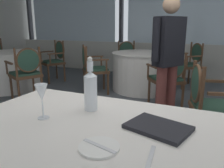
{
  "coord_description": "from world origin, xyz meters",
  "views": [
    {
      "loc": [
        0.71,
        -1.96,
        1.25
      ],
      "look_at": [
        0.16,
        -0.72,
        0.91
      ],
      "focal_mm": 35.52,
      "sensor_mm": 36.0,
      "label": 1
    }
  ],
  "objects_px": {
    "dining_chair_2_3": "(169,75)",
    "diner_person_0": "(168,56)",
    "side_plate": "(99,147)",
    "water_bottle": "(91,89)",
    "dining_chair_1_2": "(27,70)",
    "dining_chair_2_2": "(91,65)",
    "menu_book": "(158,127)",
    "dining_chair_2_1": "(128,57)",
    "dining_chair_1_3": "(55,58)",
    "dining_chair_2_0": "(191,61)",
    "wine_glass": "(42,94)",
    "dining_chair_0_1": "(208,100)"
  },
  "relations": [
    {
      "from": "dining_chair_1_2",
      "to": "dining_chair_1_3",
      "type": "distance_m",
      "value": 1.5
    },
    {
      "from": "side_plate",
      "to": "dining_chair_1_3",
      "type": "distance_m",
      "value": 4.58
    },
    {
      "from": "menu_book",
      "to": "dining_chair_2_0",
      "type": "height_order",
      "value": "dining_chair_2_0"
    },
    {
      "from": "dining_chair_1_2",
      "to": "dining_chair_2_0",
      "type": "distance_m",
      "value": 3.29
    },
    {
      "from": "menu_book",
      "to": "dining_chair_2_2",
      "type": "relative_size",
      "value": 0.32
    },
    {
      "from": "wine_glass",
      "to": "dining_chair_1_3",
      "type": "relative_size",
      "value": 0.2
    },
    {
      "from": "dining_chair_1_2",
      "to": "diner_person_0",
      "type": "distance_m",
      "value": 2.41
    },
    {
      "from": "dining_chair_1_3",
      "to": "dining_chair_2_2",
      "type": "distance_m",
      "value": 1.4
    },
    {
      "from": "dining_chair_1_2",
      "to": "side_plate",
      "type": "bearing_deg",
      "value": 165.61
    },
    {
      "from": "dining_chair_2_3",
      "to": "diner_person_0",
      "type": "xyz_separation_m",
      "value": [
        0.09,
        -0.69,
        0.39
      ]
    },
    {
      "from": "wine_glass",
      "to": "dining_chair_2_0",
      "type": "relative_size",
      "value": 0.21
    },
    {
      "from": "water_bottle",
      "to": "dining_chair_2_1",
      "type": "bearing_deg",
      "value": 106.93
    },
    {
      "from": "dining_chair_2_1",
      "to": "dining_chair_2_3",
      "type": "height_order",
      "value": "dining_chair_2_1"
    },
    {
      "from": "menu_book",
      "to": "water_bottle",
      "type": "bearing_deg",
      "value": -176.98
    },
    {
      "from": "dining_chair_1_2",
      "to": "dining_chair_2_0",
      "type": "xyz_separation_m",
      "value": [
        2.49,
        2.15,
        0.0
      ]
    },
    {
      "from": "water_bottle",
      "to": "dining_chair_2_0",
      "type": "xyz_separation_m",
      "value": [
        0.27,
        3.86,
        -0.34
      ]
    },
    {
      "from": "side_plate",
      "to": "dining_chair_2_2",
      "type": "relative_size",
      "value": 0.19
    },
    {
      "from": "dining_chair_0_1",
      "to": "dining_chair_2_0",
      "type": "relative_size",
      "value": 0.97
    },
    {
      "from": "dining_chair_1_2",
      "to": "dining_chair_2_2",
      "type": "height_order",
      "value": "dining_chair_1_2"
    },
    {
      "from": "water_bottle",
      "to": "dining_chair_2_1",
      "type": "xyz_separation_m",
      "value": [
        -1.23,
        4.05,
        -0.35
      ]
    },
    {
      "from": "water_bottle",
      "to": "dining_chair_1_3",
      "type": "bearing_deg",
      "value": 131.01
    },
    {
      "from": "dining_chair_1_3",
      "to": "wine_glass",
      "type": "bearing_deg",
      "value": 62.94
    },
    {
      "from": "menu_book",
      "to": "dining_chair_2_3",
      "type": "bearing_deg",
      "value": 114.54
    },
    {
      "from": "dining_chair_2_2",
      "to": "wine_glass",
      "type": "bearing_deg",
      "value": -103.4
    },
    {
      "from": "water_bottle",
      "to": "dining_chair_1_2",
      "type": "relative_size",
      "value": 0.35
    },
    {
      "from": "dining_chair_0_1",
      "to": "dining_chair_2_3",
      "type": "bearing_deg",
      "value": 102.07
    },
    {
      "from": "dining_chair_2_1",
      "to": "diner_person_0",
      "type": "relative_size",
      "value": 0.58
    },
    {
      "from": "dining_chair_2_0",
      "to": "dining_chair_2_1",
      "type": "height_order",
      "value": "dining_chair_2_0"
    },
    {
      "from": "side_plate",
      "to": "dining_chair_2_1",
      "type": "bearing_deg",
      "value": 108.51
    },
    {
      "from": "dining_chair_2_0",
      "to": "menu_book",
      "type": "bearing_deg",
      "value": 54.79
    },
    {
      "from": "water_bottle",
      "to": "dining_chair_2_3",
      "type": "bearing_deg",
      "value": 88.27
    },
    {
      "from": "water_bottle",
      "to": "menu_book",
      "type": "distance_m",
      "value": 0.46
    },
    {
      "from": "dining_chair_1_3",
      "to": "dining_chair_2_1",
      "type": "relative_size",
      "value": 1.03
    },
    {
      "from": "dining_chair_1_3",
      "to": "menu_book",
      "type": "bearing_deg",
      "value": 70.11
    },
    {
      "from": "wine_glass",
      "to": "diner_person_0",
      "type": "distance_m",
      "value": 1.92
    },
    {
      "from": "side_plate",
      "to": "dining_chair_2_3",
      "type": "height_order",
      "value": "dining_chair_2_3"
    },
    {
      "from": "water_bottle",
      "to": "dining_chair_1_3",
      "type": "distance_m",
      "value": 4.14
    },
    {
      "from": "diner_person_0",
      "to": "dining_chair_1_3",
      "type": "bearing_deg",
      "value": 6.06
    },
    {
      "from": "menu_book",
      "to": "dining_chair_1_2",
      "type": "bearing_deg",
      "value": 161.91
    },
    {
      "from": "dining_chair_1_3",
      "to": "dining_chair_2_2",
      "type": "relative_size",
      "value": 1.03
    },
    {
      "from": "dining_chair_2_1",
      "to": "dining_chair_2_2",
      "type": "bearing_deg",
      "value": -44.97
    },
    {
      "from": "wine_glass",
      "to": "dining_chair_2_1",
      "type": "distance_m",
      "value": 4.42
    },
    {
      "from": "dining_chair_1_2",
      "to": "dining_chair_2_3",
      "type": "relative_size",
      "value": 1.06
    },
    {
      "from": "water_bottle",
      "to": "dining_chair_2_0",
      "type": "distance_m",
      "value": 3.88
    },
    {
      "from": "water_bottle",
      "to": "dining_chair_2_3",
      "type": "height_order",
      "value": "water_bottle"
    },
    {
      "from": "menu_book",
      "to": "dining_chair_2_3",
      "type": "relative_size",
      "value": 0.33
    },
    {
      "from": "dining_chair_1_3",
      "to": "dining_chair_2_1",
      "type": "height_order",
      "value": "dining_chair_1_3"
    },
    {
      "from": "side_plate",
      "to": "water_bottle",
      "type": "relative_size",
      "value": 0.54
    },
    {
      "from": "wine_glass",
      "to": "diner_person_0",
      "type": "height_order",
      "value": "diner_person_0"
    },
    {
      "from": "side_plate",
      "to": "dining_chair_2_1",
      "type": "xyz_separation_m",
      "value": [
        -1.48,
        4.43,
        -0.23
      ]
    }
  ]
}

